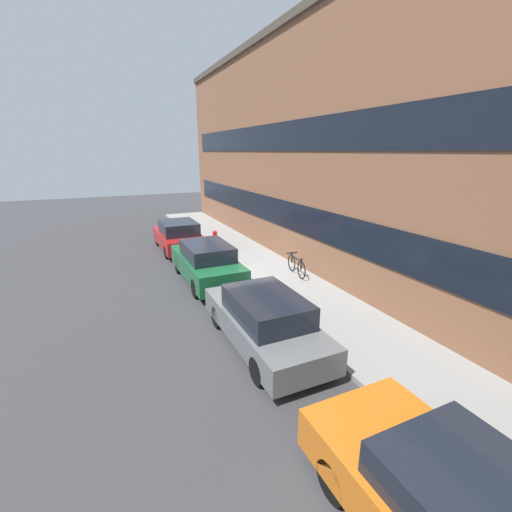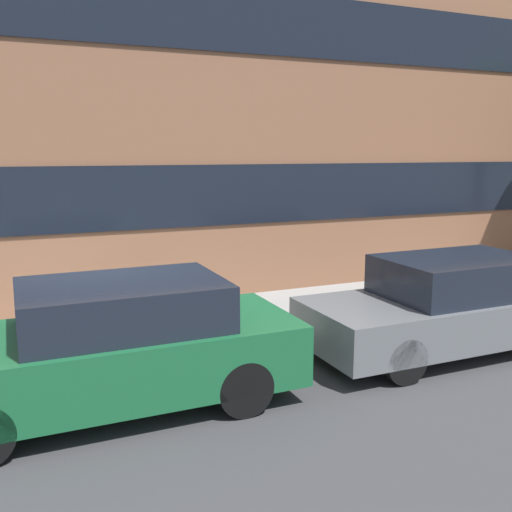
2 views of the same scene
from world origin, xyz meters
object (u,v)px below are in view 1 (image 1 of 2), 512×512
object	(u,v)px
parked_car_red	(179,236)
parked_car_grey	(264,320)
parked_car_green	(207,262)
bicycle	(296,265)
fire_hydrant	(215,238)

from	to	relation	value
parked_car_red	parked_car_grey	distance (m)	9.26
parked_car_green	parked_car_grey	size ratio (longest dim) A/B	0.99
bicycle	parked_car_red	bearing A→B (deg)	36.11
parked_car_green	bicycle	xyz separation A→B (m)	(1.04, 3.10, -0.21)
parked_car_red	fire_hydrant	world-z (taller)	parked_car_red
parked_car_grey	fire_hydrant	distance (m)	9.06
parked_car_grey	fire_hydrant	size ratio (longest dim) A/B	5.69
parked_car_grey	bicycle	distance (m)	4.81
fire_hydrant	parked_car_green	bearing A→B (deg)	-21.77
parked_car_grey	parked_car_red	bearing A→B (deg)	0.00
parked_car_red	parked_car_green	size ratio (longest dim) A/B	0.94
parked_car_red	bicycle	xyz separation A→B (m)	(5.59, 3.10, -0.18)
parked_car_grey	parked_car_green	bearing A→B (deg)	0.00
fire_hydrant	bicycle	bearing A→B (deg)	15.31
parked_car_green	fire_hydrant	distance (m)	4.51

